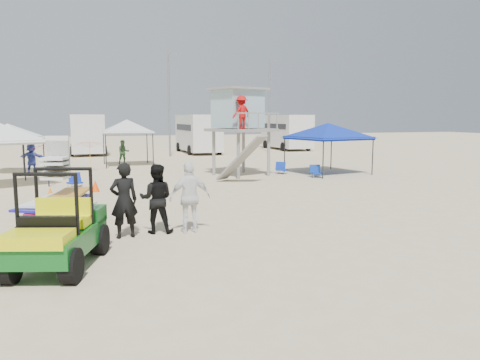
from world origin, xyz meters
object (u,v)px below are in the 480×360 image
object	(u,v)px
utility_cart	(56,224)
canopy_blue	(328,126)
man_left	(124,201)
lifeguard_tower	(239,112)
surf_trailer	(60,203)

from	to	relation	value
utility_cart	canopy_blue	xyz separation A→B (m)	(13.29, 12.55, 1.67)
man_left	lifeguard_tower	distance (m)	13.40
surf_trailer	man_left	xyz separation A→B (m)	(1.52, -0.30, 0.03)
surf_trailer	man_left	bearing A→B (deg)	-11.19
utility_cart	canopy_blue	bearing A→B (deg)	43.36
surf_trailer	canopy_blue	size ratio (longest dim) A/B	0.67
man_left	canopy_blue	world-z (taller)	canopy_blue
surf_trailer	lifeguard_tower	distance (m)	14.01
man_left	canopy_blue	xyz separation A→B (m)	(11.77, 10.52, 1.63)
man_left	lifeguard_tower	world-z (taller)	lifeguard_tower
man_left	lifeguard_tower	bearing A→B (deg)	-128.75
utility_cart	canopy_blue	size ratio (longest dim) A/B	0.70
surf_trailer	canopy_blue	xyz separation A→B (m)	(13.29, 10.22, 1.66)
lifeguard_tower	canopy_blue	distance (m)	4.96
surf_trailer	lifeguard_tower	xyz separation A→B (m)	(8.43, 10.93, 2.38)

